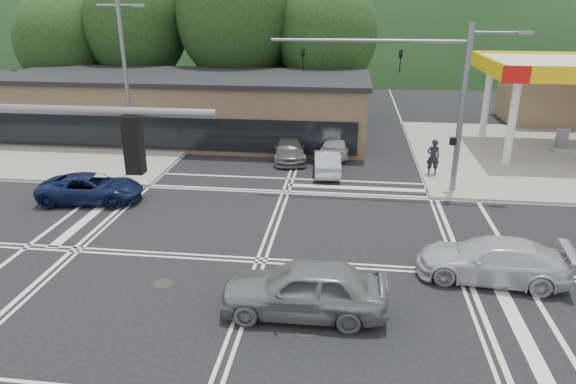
# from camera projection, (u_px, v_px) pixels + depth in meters

# --- Properties ---
(ground) EXTENTS (120.00, 120.00, 0.00)m
(ground) POSITION_uv_depth(u_px,v_px,m) (261.00, 261.00, 18.80)
(ground) COLOR black
(ground) RESTS_ON ground
(sidewalk_ne) EXTENTS (16.00, 16.00, 0.15)m
(sidewalk_ne) POSITION_uv_depth(u_px,v_px,m) (548.00, 156.00, 30.98)
(sidewalk_ne) COLOR gray
(sidewalk_ne) RESTS_ON ground
(sidewalk_nw) EXTENTS (16.00, 16.00, 0.15)m
(sidewalk_nw) POSITION_uv_depth(u_px,v_px,m) (79.00, 141.00, 34.42)
(sidewalk_nw) COLOR gray
(sidewalk_nw) RESTS_ON ground
(convenience_store) EXTENTS (10.00, 6.00, 3.80)m
(convenience_store) POSITION_uv_depth(u_px,v_px,m) (575.00, 98.00, 39.05)
(convenience_store) COLOR #846B4F
(convenience_store) RESTS_ON ground
(commercial_row) EXTENTS (24.00, 8.00, 4.00)m
(commercial_row) POSITION_uv_depth(u_px,v_px,m) (187.00, 109.00, 34.80)
(commercial_row) COLOR brown
(commercial_row) RESTS_ON ground
(hill_north) EXTENTS (252.00, 126.00, 140.00)m
(hill_north) POSITION_uv_depth(u_px,v_px,m) (338.00, 47.00, 102.36)
(hill_north) COLOR #173116
(hill_north) RESTS_ON ground
(tree_n_a) EXTENTS (8.00, 8.00, 11.75)m
(tree_n_a) POSITION_uv_depth(u_px,v_px,m) (136.00, 24.00, 40.17)
(tree_n_a) COLOR #382619
(tree_n_a) RESTS_ON ground
(tree_n_b) EXTENTS (9.00, 9.00, 12.98)m
(tree_n_b) POSITION_uv_depth(u_px,v_px,m) (235.00, 16.00, 39.02)
(tree_n_b) COLOR #382619
(tree_n_b) RESTS_ON ground
(tree_n_c) EXTENTS (7.60, 7.60, 10.87)m
(tree_n_c) POSITION_uv_depth(u_px,v_px,m) (327.00, 34.00, 38.68)
(tree_n_c) COLOR #382619
(tree_n_c) RESTS_ON ground
(tree_n_d) EXTENTS (6.80, 6.80, 9.76)m
(tree_n_d) POSITION_uv_depth(u_px,v_px,m) (59.00, 41.00, 40.38)
(tree_n_d) COLOR #382619
(tree_n_d) RESTS_ON ground
(tree_n_e) EXTENTS (8.40, 8.40, 11.98)m
(tree_n_e) POSITION_uv_depth(u_px,v_px,m) (293.00, 23.00, 42.50)
(tree_n_e) COLOR #382619
(tree_n_e) RESTS_ON ground
(streetlight_nw) EXTENTS (2.50, 0.25, 9.00)m
(streetlight_nw) POSITION_uv_depth(u_px,v_px,m) (127.00, 81.00, 26.34)
(streetlight_nw) COLOR slate
(streetlight_nw) RESTS_ON ground
(signal_mast_ne) EXTENTS (11.65, 0.30, 8.00)m
(signal_mast_ne) POSITION_uv_depth(u_px,v_px,m) (436.00, 89.00, 23.83)
(signal_mast_ne) COLOR slate
(signal_mast_ne) RESTS_ON ground
(car_blue_west) EXTENTS (4.95, 2.69, 1.32)m
(car_blue_west) POSITION_uv_depth(u_px,v_px,m) (91.00, 188.00, 24.10)
(car_blue_west) COLOR #0E193F
(car_blue_west) RESTS_ON ground
(car_grey_center) EXTENTS (5.04, 2.07, 1.71)m
(car_grey_center) POSITION_uv_depth(u_px,v_px,m) (304.00, 288.00, 15.40)
(car_grey_center) COLOR slate
(car_grey_center) RESTS_ON ground
(car_silver_east) EXTENTS (5.15, 2.55, 1.44)m
(car_silver_east) POSITION_uv_depth(u_px,v_px,m) (492.00, 260.00, 17.35)
(car_silver_east) COLOR silver
(car_silver_east) RESTS_ON ground
(car_queue_a) EXTENTS (1.71, 4.02, 1.29)m
(car_queue_a) POSITION_uv_depth(u_px,v_px,m) (327.00, 162.00, 28.07)
(car_queue_a) COLOR #A8AAAF
(car_queue_a) RESTS_ON ground
(car_queue_b) EXTENTS (2.20, 4.36, 1.43)m
(car_queue_b) POSITION_uv_depth(u_px,v_px,m) (337.00, 144.00, 31.28)
(car_queue_b) COLOR silver
(car_queue_b) RESTS_ON ground
(car_northbound) EXTENTS (2.49, 4.67, 1.29)m
(car_northbound) POSITION_uv_depth(u_px,v_px,m) (289.00, 149.00, 30.48)
(car_northbound) COLOR slate
(car_northbound) RESTS_ON ground
(pedestrian) EXTENTS (0.71, 0.48, 1.92)m
(pedestrian) POSITION_uv_depth(u_px,v_px,m) (433.00, 157.00, 27.30)
(pedestrian) COLOR black
(pedestrian) RESTS_ON sidewalk_ne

